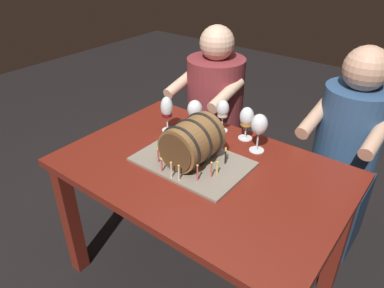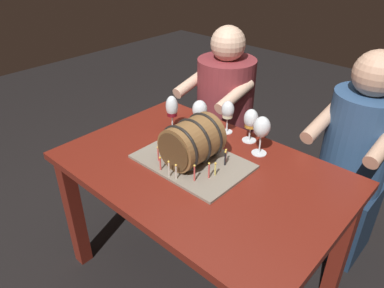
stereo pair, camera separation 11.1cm
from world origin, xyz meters
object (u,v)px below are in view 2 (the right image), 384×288
Objects in this scene: wine_glass_empty at (262,128)px; person_seated_right at (351,168)px; person_seated_left at (224,119)px; wine_glass_white at (228,111)px; wine_glass_red at (172,108)px; dining_table at (201,187)px; wine_glass_amber at (251,120)px; barrel_cake at (192,145)px; wine_glass_rose at (200,111)px.

person_seated_right reaches higher than wine_glass_empty.
person_seated_right reaches higher than person_seated_left.
wine_glass_red is at bearing -143.21° from wine_glass_white.
person_seated_left reaches higher than wine_glass_red.
dining_table is 1.09× the size of person_seated_left.
wine_glass_amber is (-0.10, 0.07, -0.02)m from wine_glass_empty.
wine_glass_empty is (0.18, 0.28, 0.04)m from barrel_cake.
wine_glass_amber is 0.15× the size of person_seated_right.
wine_glass_white is 0.58m from person_seated_left.
barrel_cake is 0.92m from person_seated_right.
person_seated_right is (0.30, 0.45, -0.32)m from wine_glass_empty.
dining_table is at bearing -94.15° from wine_glass_amber.
wine_glass_white is at bearing 165.66° from wine_glass_empty.
person_seated_left is (-0.56, 0.45, -0.31)m from wine_glass_empty.
person_seated_left reaches higher than wine_glass_empty.
dining_table is at bearing -115.33° from wine_glass_empty.
wine_glass_red reaches higher than wine_glass_amber.
barrel_cake is at bearing -123.37° from person_seated_right.
wine_glass_amber is at bearing 146.94° from wine_glass_empty.
wine_glass_white reaches higher than dining_table.
wine_glass_amber is at bearing -136.30° from person_seated_right.
wine_glass_red is 1.11× the size of wine_glass_amber.
wine_glass_red is 0.65m from person_seated_left.
person_seated_left is 0.86m from person_seated_right.
wine_glass_empty is at bearing -39.16° from person_seated_left.
dining_table is 0.85m from person_seated_left.
barrel_cake reaches higher than wine_glass_red.
barrel_cake reaches higher than wine_glass_white.
barrel_cake reaches higher than wine_glass_rose.
wine_glass_rose is at bearing 37.83° from wine_glass_red.
wine_glass_amber is at bearing 2.42° from wine_glass_white.
wine_glass_rose is 0.86m from person_seated_right.
wine_glass_red is at bearing -142.17° from wine_glass_rose.
wine_glass_empty is 0.17× the size of person_seated_left.
dining_table is at bearing -120.55° from person_seated_right.
wine_glass_red is at bearing -154.22° from wine_glass_amber.
dining_table is at bearing -25.29° from wine_glass_red.
wine_glass_rose is 0.14m from wine_glass_white.
person_seated_left is (-0.20, 0.48, -0.29)m from wine_glass_rose.
wine_glass_amber is (0.14, 0.01, -0.01)m from wine_glass_white.
wine_glass_amber is 0.66m from person_seated_left.
wine_glass_empty reaches higher than dining_table.
wine_glass_red is 0.41m from wine_glass_amber.
wine_glass_red is 1.09× the size of wine_glass_white.
person_seated_left is at bearing 98.58° from wine_glass_red.
wine_glass_white is (0.23, 0.17, -0.00)m from wine_glass_red.
dining_table is 0.41m from wine_glass_amber.
wine_glass_red is 1.00m from person_seated_right.
person_seated_left is at bearing 139.57° from wine_glass_amber.
barrel_cake is 0.31m from wine_glass_rose.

